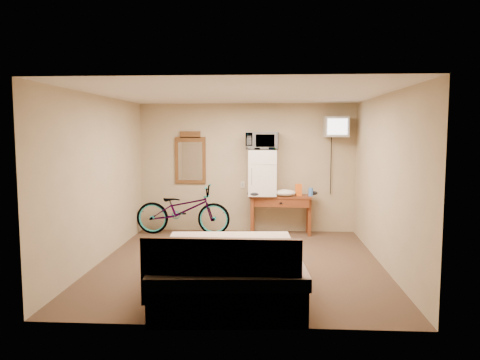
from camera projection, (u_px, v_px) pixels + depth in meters
The scene contains 13 objects.
room at pixel (239, 180), 6.88m from camera, with size 4.60×4.64×2.50m.
desk at pixel (281, 203), 8.89m from camera, with size 1.21×0.55×0.75m.
mini_fridge at pixel (262, 173), 8.88m from camera, with size 0.54×0.53×0.87m.
microwave at pixel (262, 141), 8.82m from camera, with size 0.60×0.41×0.33m, color white.
snack_bag at pixel (298, 190), 8.81m from camera, with size 0.11×0.07×0.23m, color orange.
blue_cup at pixel (311, 192), 8.79m from camera, with size 0.09×0.09×0.15m, color #4385E6.
cloth_cream at pixel (285, 193), 8.78m from camera, with size 0.40×0.31×0.12m, color white.
cloth_dark_a at pixel (254, 194), 8.75m from camera, with size 0.27×0.20×0.10m, color black.
cloth_dark_b at pixel (313, 193), 8.92m from camera, with size 0.17×0.14×0.08m, color black.
crt_television at pixel (336, 127), 8.70m from camera, with size 0.44×0.56×0.38m.
wall_mirror at pixel (190, 158), 9.18m from camera, with size 0.60×0.04×1.02m.
bicycle at pixel (183, 210), 8.92m from camera, with size 0.63×1.80×0.95m, color black.
bed at pixel (229, 271), 5.62m from camera, with size 1.81×2.31×0.90m.
Camera 1 is at (0.42, -6.82, 1.97)m, focal length 35.00 mm.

